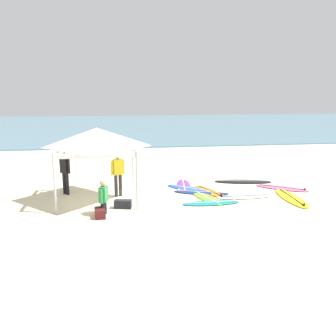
# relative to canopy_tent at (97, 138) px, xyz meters

# --- Properties ---
(ground_plane) EXTENTS (80.00, 80.00, 0.00)m
(ground_plane) POSITION_rel_canopy_tent_xyz_m (2.70, -0.20, -2.39)
(ground_plane) COLOR beige
(sea) EXTENTS (80.00, 36.00, 0.10)m
(sea) POSITION_rel_canopy_tent_xyz_m (2.70, 30.61, -2.34)
(sea) COLOR #568499
(sea) RESTS_ON ground
(canopy_tent) EXTENTS (2.86, 2.86, 2.75)m
(canopy_tent) POSITION_rel_canopy_tent_xyz_m (0.00, 0.00, 0.00)
(canopy_tent) COLOR #B7B7BC
(canopy_tent) RESTS_ON ground
(surfboard_yellow) EXTENTS (0.85, 2.64, 0.19)m
(surfboard_yellow) POSITION_rel_canopy_tent_xyz_m (7.32, -0.91, -2.35)
(surfboard_yellow) COLOR yellow
(surfboard_yellow) RESTS_ON ground
(surfboard_white) EXTENTS (2.18, 0.59, 0.19)m
(surfboard_white) POSITION_rel_canopy_tent_xyz_m (5.56, -0.48, -2.35)
(surfboard_white) COLOR white
(surfboard_white) RESTS_ON ground
(surfboard_black) EXTENTS (2.66, 1.16, 0.19)m
(surfboard_black) POSITION_rel_canopy_tent_xyz_m (6.38, 1.84, -2.35)
(surfboard_black) COLOR black
(surfboard_black) RESTS_ON ground
(surfboard_purple) EXTENTS (0.85, 2.19, 0.19)m
(surfboard_purple) POSITION_rel_canopy_tent_xyz_m (3.58, 1.61, -2.35)
(surfboard_purple) COLOR purple
(surfboard_purple) RESTS_ON ground
(surfboard_teal) EXTENTS (2.15, 0.60, 0.19)m
(surfboard_teal) POSITION_rel_canopy_tent_xyz_m (4.09, -1.08, -2.35)
(surfboard_teal) COLOR #19847F
(surfboard_teal) RESTS_ON ground
(surfboard_navy) EXTENTS (2.31, 1.31, 0.19)m
(surfboard_navy) POSITION_rel_canopy_tent_xyz_m (4.05, 0.34, -2.35)
(surfboard_navy) COLOR navy
(surfboard_navy) RESTS_ON ground
(surfboard_blue) EXTENTS (2.20, 2.06, 0.19)m
(surfboard_blue) POSITION_rel_canopy_tent_xyz_m (3.79, 0.94, -2.35)
(surfboard_blue) COLOR blue
(surfboard_blue) RESTS_ON ground
(surfboard_pink) EXTENTS (2.16, 1.78, 0.19)m
(surfboard_pink) POSITION_rel_canopy_tent_xyz_m (7.64, 0.52, -2.35)
(surfboard_pink) COLOR pink
(surfboard_pink) RESTS_ON ground
(surfboard_lime) EXTENTS (1.12, 2.24, 0.19)m
(surfboard_lime) POSITION_rel_canopy_tent_xyz_m (4.09, -0.39, -2.35)
(surfboard_lime) COLOR #7AD12D
(surfboard_lime) RESTS_ON ground
(surfboard_orange) EXTENTS (1.16, 2.10, 0.19)m
(surfboard_orange) POSITION_rel_canopy_tent_xyz_m (4.43, 0.46, -2.35)
(surfboard_orange) COLOR orange
(surfboard_orange) RESTS_ON ground
(person_yellow) EXTENTS (0.53, 0.32, 1.71)m
(person_yellow) POSITION_rel_canopy_tent_xyz_m (0.73, 0.39, -1.40)
(person_yellow) COLOR #2D2D33
(person_yellow) RESTS_ON ground
(person_black) EXTENTS (0.43, 0.40, 1.71)m
(person_black) POSITION_rel_canopy_tent_xyz_m (-1.34, 0.99, -1.40)
(person_black) COLOR black
(person_black) RESTS_ON ground
(person_green) EXTENTS (0.31, 0.53, 1.20)m
(person_green) POSITION_rel_canopy_tent_xyz_m (0.23, -1.71, -1.73)
(person_green) COLOR black
(person_green) RESTS_ON ground
(gear_bag_near_tent) EXTENTS (0.39, 0.63, 0.28)m
(gear_bag_near_tent) POSITION_rel_canopy_tent_xyz_m (0.11, -1.94, -2.25)
(gear_bag_near_tent) COLOR #4C1919
(gear_bag_near_tent) RESTS_ON ground
(gear_bag_by_pole) EXTENTS (0.65, 0.42, 0.28)m
(gear_bag_by_pole) POSITION_rel_canopy_tent_xyz_m (0.87, -1.09, -2.25)
(gear_bag_by_pole) COLOR #232328
(gear_bag_by_pole) RESTS_ON ground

